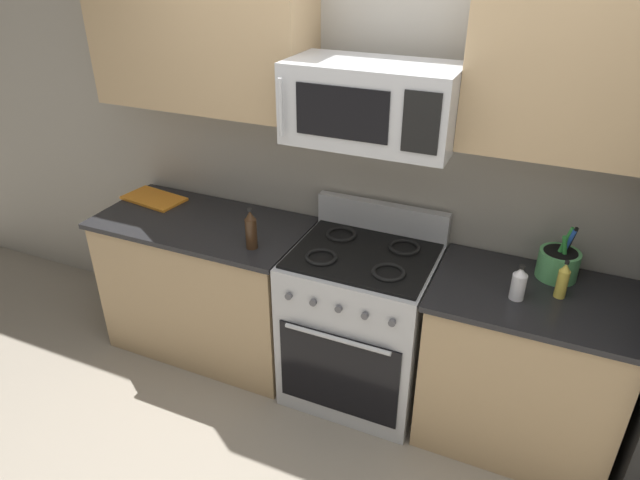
{
  "coord_description": "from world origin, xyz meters",
  "views": [
    {
      "loc": [
        0.83,
        -1.75,
        2.42
      ],
      "look_at": [
        -0.19,
        0.56,
        1.03
      ],
      "focal_mm": 31.7,
      "sensor_mm": 36.0,
      "label": 1
    }
  ],
  "objects_px": {
    "range_oven": "(361,323)",
    "microwave": "(372,104)",
    "cutting_board": "(154,198)",
    "bottle_soy": "(251,230)",
    "bottle_oil": "(563,281)",
    "bottle_vinegar": "(519,284)",
    "utensil_crock": "(558,263)"
  },
  "relations": [
    {
      "from": "range_oven",
      "to": "microwave",
      "type": "height_order",
      "value": "microwave"
    },
    {
      "from": "range_oven",
      "to": "cutting_board",
      "type": "height_order",
      "value": "range_oven"
    },
    {
      "from": "microwave",
      "to": "cutting_board",
      "type": "xyz_separation_m",
      "value": [
        -1.47,
        0.1,
        -0.8
      ]
    },
    {
      "from": "microwave",
      "to": "cutting_board",
      "type": "distance_m",
      "value": 1.67
    },
    {
      "from": "bottle_soy",
      "to": "bottle_oil",
      "type": "xyz_separation_m",
      "value": [
        1.55,
        0.18,
        -0.02
      ]
    },
    {
      "from": "microwave",
      "to": "bottle_soy",
      "type": "distance_m",
      "value": 0.93
    },
    {
      "from": "range_oven",
      "to": "bottle_vinegar",
      "type": "distance_m",
      "value": 0.94
    },
    {
      "from": "range_oven",
      "to": "utensil_crock",
      "type": "relative_size",
      "value": 3.76
    },
    {
      "from": "cutting_board",
      "to": "bottle_soy",
      "type": "relative_size",
      "value": 1.66
    },
    {
      "from": "cutting_board",
      "to": "utensil_crock",
      "type": "bearing_deg",
      "value": 1.51
    },
    {
      "from": "microwave",
      "to": "bottle_soy",
      "type": "height_order",
      "value": "microwave"
    },
    {
      "from": "microwave",
      "to": "bottle_vinegar",
      "type": "relative_size",
      "value": 4.48
    },
    {
      "from": "range_oven",
      "to": "bottle_soy",
      "type": "bearing_deg",
      "value": -164.7
    },
    {
      "from": "range_oven",
      "to": "bottle_vinegar",
      "type": "relative_size",
      "value": 6.13
    },
    {
      "from": "bottle_oil",
      "to": "bottle_soy",
      "type": "bearing_deg",
      "value": -173.52
    },
    {
      "from": "range_oven",
      "to": "cutting_board",
      "type": "xyz_separation_m",
      "value": [
        -1.47,
        0.13,
        0.45
      ]
    },
    {
      "from": "bottle_soy",
      "to": "bottle_oil",
      "type": "distance_m",
      "value": 1.56
    },
    {
      "from": "range_oven",
      "to": "bottle_oil",
      "type": "height_order",
      "value": "bottle_oil"
    },
    {
      "from": "utensil_crock",
      "to": "bottle_vinegar",
      "type": "bearing_deg",
      "value": -119.7
    },
    {
      "from": "microwave",
      "to": "utensil_crock",
      "type": "xyz_separation_m",
      "value": [
        0.94,
        0.16,
        -0.72
      ]
    },
    {
      "from": "cutting_board",
      "to": "bottle_oil",
      "type": "relative_size",
      "value": 2.01
    },
    {
      "from": "range_oven",
      "to": "bottle_soy",
      "type": "distance_m",
      "value": 0.81
    },
    {
      "from": "bottle_vinegar",
      "to": "utensil_crock",
      "type": "bearing_deg",
      "value": 60.3
    },
    {
      "from": "utensil_crock",
      "to": "bottle_soy",
      "type": "xyz_separation_m",
      "value": [
        -1.52,
        -0.35,
        0.03
      ]
    },
    {
      "from": "utensil_crock",
      "to": "bottle_soy",
      "type": "bearing_deg",
      "value": -166.99
    },
    {
      "from": "utensil_crock",
      "to": "bottle_oil",
      "type": "relative_size",
      "value": 1.5
    },
    {
      "from": "range_oven",
      "to": "utensil_crock",
      "type": "xyz_separation_m",
      "value": [
        0.94,
        0.19,
        0.52
      ]
    },
    {
      "from": "cutting_board",
      "to": "bottle_soy",
      "type": "xyz_separation_m",
      "value": [
        0.89,
        -0.29,
        0.1
      ]
    },
    {
      "from": "bottle_oil",
      "to": "range_oven",
      "type": "bearing_deg",
      "value": -179.0
    },
    {
      "from": "bottle_vinegar",
      "to": "cutting_board",
      "type": "bearing_deg",
      "value": 174.72
    },
    {
      "from": "microwave",
      "to": "bottle_soy",
      "type": "bearing_deg",
      "value": -162.1
    },
    {
      "from": "microwave",
      "to": "utensil_crock",
      "type": "height_order",
      "value": "microwave"
    }
  ]
}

